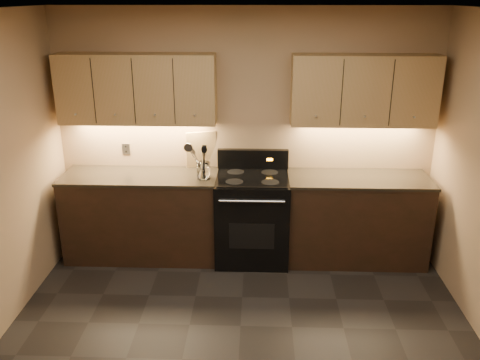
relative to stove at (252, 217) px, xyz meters
name	(u,v)px	position (x,y,z in m)	size (l,w,h in m)	color
ceiling	(238,12)	(-0.08, -1.68, 2.12)	(4.00, 4.00, 0.00)	silver
wall_back	(246,134)	(-0.08, 0.32, 0.82)	(4.00, 0.04, 2.60)	tan
counter_left	(142,215)	(-1.18, 0.02, -0.01)	(1.62, 0.62, 0.93)	black
counter_right	(356,219)	(1.10, 0.02, -0.01)	(1.46, 0.62, 0.93)	black
stove	(252,217)	(0.00, 0.00, 0.00)	(0.76, 0.68, 1.14)	black
upper_cab_left	(137,89)	(-1.18, 0.17, 1.32)	(1.60, 0.30, 0.70)	#A47E52
upper_cab_right	(364,90)	(1.10, 0.17, 1.32)	(1.44, 0.30, 0.70)	#A47E52
outlet_plate	(126,149)	(-1.38, 0.31, 0.64)	(0.09, 0.01, 0.12)	#B2B5BA
utensil_crock	(203,171)	(-0.50, -0.06, 0.53)	(0.17, 0.17, 0.17)	white
cutting_board	(201,150)	(-0.56, 0.29, 0.65)	(0.32, 0.02, 0.40)	#DDB777
wooden_spoon	(201,164)	(-0.52, -0.07, 0.61)	(0.06, 0.06, 0.28)	#DDB777
black_spoon	(203,159)	(-0.50, -0.04, 0.65)	(0.06, 0.06, 0.36)	black
black_turner	(203,162)	(-0.50, -0.09, 0.64)	(0.08, 0.08, 0.34)	black
steel_spatula	(205,161)	(-0.48, -0.06, 0.63)	(0.08, 0.08, 0.33)	silver
steel_skimmer	(206,159)	(-0.47, -0.07, 0.66)	(0.09, 0.09, 0.39)	silver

